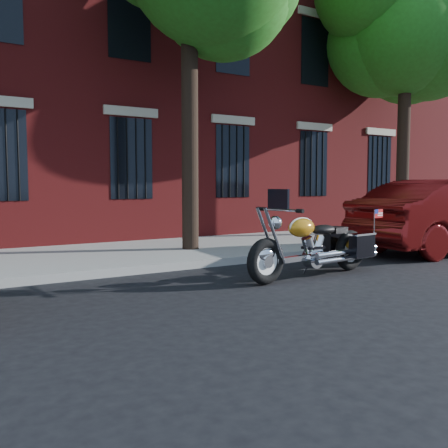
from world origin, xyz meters
TOP-DOWN VIEW (x-y plane):
  - ground at (0.00, 0.00)m, footprint 120.00×120.00m
  - curb at (0.00, 1.38)m, footprint 40.00×0.16m
  - sidewalk at (0.00, 3.26)m, footprint 40.00×3.60m
  - building at (0.00, 10.06)m, footprint 26.00×10.08m
  - tree_right at (7.42, 2.96)m, footprint 4.12×3.92m
  - motorcycle at (1.15, -0.46)m, footprint 2.97×1.03m

SIDE VIEW (x-z plane):
  - ground at x=0.00m, z-range 0.00..0.00m
  - curb at x=0.00m, z-range 0.00..0.15m
  - sidewalk at x=0.00m, z-range 0.00..0.15m
  - motorcycle at x=1.15m, z-range -0.24..1.25m
  - building at x=0.00m, z-range 0.00..12.00m
  - tree_right at x=7.42m, z-range 1.91..10.45m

